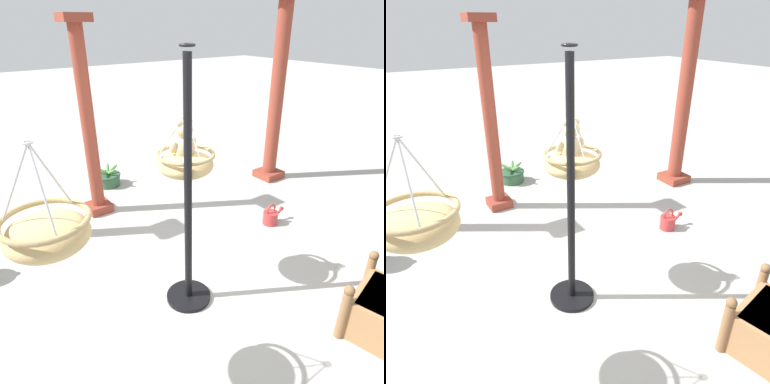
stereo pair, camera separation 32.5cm
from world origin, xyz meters
TOP-DOWN VIEW (x-y plane):
  - ground_plane at (0.00, 0.00)m, footprint 40.00×40.00m
  - display_pole_central at (-0.18, -0.12)m, footprint 0.44×0.44m
  - hanging_basket_with_teddy at (-0.03, 0.13)m, footprint 0.55×0.55m
  - teddy_bear at (-0.03, 0.15)m, footprint 0.27×0.24m
  - hanging_basket_left_high at (-1.42, -0.45)m, footprint 0.52×0.52m
  - greenhouse_pillar_right at (-0.19, 2.11)m, footprint 0.34×0.34m
  - greenhouse_pillar_far_back at (2.75, 1.50)m, footprint 0.43×0.43m
  - potted_plant_bushy_green at (0.29, 2.87)m, footprint 0.43×0.43m
  - watering_can at (1.57, 0.38)m, footprint 0.35×0.20m

SIDE VIEW (x-z plane):
  - ground_plane at x=0.00m, z-range 0.00..0.00m
  - watering_can at x=1.57m, z-range -0.05..0.25m
  - potted_plant_bushy_green at x=0.29m, z-range -0.05..0.30m
  - display_pole_central at x=-0.18m, z-range -0.46..1.92m
  - greenhouse_pillar_right at x=-0.19m, z-range -0.05..2.56m
  - hanging_basket_with_teddy at x=-0.03m, z-range 1.05..1.64m
  - greenhouse_pillar_far_back at x=2.75m, z-range -0.05..2.85m
  - hanging_basket_left_high at x=-1.42m, z-range 1.08..1.76m
  - teddy_bear at x=-0.03m, z-range 1.33..1.72m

